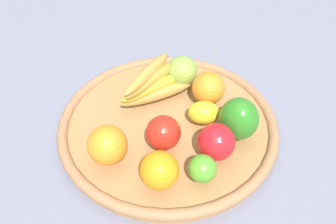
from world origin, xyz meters
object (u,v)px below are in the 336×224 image
orange_0 (107,145)px  apple_2 (182,71)px  lime_0 (204,168)px  apple_1 (216,142)px  lemon_0 (204,113)px  orange_1 (208,88)px  apple_0 (163,133)px  orange_2 (159,170)px  bell_pepper (239,119)px  banana_bunch (152,83)px

orange_0 → apple_2: size_ratio=1.07×
lime_0 → apple_1: bearing=42.2°
lemon_0 → lime_0: 0.14m
orange_1 → lemon_0: size_ratio=1.10×
apple_0 → orange_2: bearing=-115.8°
bell_pepper → orange_1: (-0.01, 0.11, -0.01)m
banana_bunch → bell_pepper: bearing=-57.3°
apple_0 → lime_0: 0.10m
orange_1 → orange_2: (-0.17, -0.16, -0.00)m
apple_0 → orange_2: (-0.04, -0.08, 0.00)m
lemon_0 → orange_2: size_ratio=0.93×
orange_0 → lime_0: (0.14, -0.10, -0.01)m
lemon_0 → orange_2: bearing=-141.6°
orange_0 → apple_2: bearing=35.6°
apple_0 → bell_pepper: (0.14, -0.03, 0.01)m
orange_0 → apple_2: (0.21, 0.15, -0.00)m
orange_1 → lime_0: bearing=-118.3°
lemon_0 → lime_0: (-0.06, -0.13, 0.00)m
lime_0 → lemon_0: bearing=64.3°
banana_bunch → apple_2: (0.08, 0.02, 0.00)m
apple_0 → orange_0: size_ratio=0.91×
apple_2 → lime_0: 0.26m
apple_1 → orange_1: 0.15m
apple_0 → orange_1: (0.13, 0.08, 0.00)m
orange_2 → lime_0: bearing=-13.4°
lemon_0 → banana_bunch: banana_bunch is taller
bell_pepper → banana_bunch: bearing=2.7°
bell_pepper → orange_1: bearing=-26.2°
banana_bunch → apple_2: apple_2 is taller
lemon_0 → banana_bunch: bearing=120.7°
orange_1 → orange_2: size_ratio=1.03×
lemon_0 → orange_0: size_ratio=0.87×
orange_2 → apple_1: bearing=9.8°
apple_2 → lemon_0: bearing=-93.7°
bell_pepper → banana_bunch: 0.21m
bell_pepper → orange_1: size_ratio=1.25×
apple_0 → apple_1: size_ratio=0.96×
lime_0 → orange_2: bearing=166.6°
apple_0 → lime_0: size_ratio=1.32×
apple_0 → lemon_0: size_ratio=1.05×
apple_1 → orange_1: (0.05, 0.14, 0.00)m
bell_pepper → banana_bunch: size_ratio=0.52×
lemon_0 → lime_0: size_ratio=1.26×
orange_0 → apple_0: bearing=-3.8°
bell_pepper → orange_1: 0.11m
apple_2 → apple_1: bearing=-97.0°
apple_0 → lemon_0: bearing=16.8°
apple_1 → bell_pepper: 0.07m
lemon_0 → lime_0: lime_0 is taller
apple_2 → bell_pepper: bearing=-79.4°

